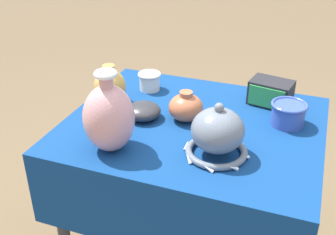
{
  "coord_description": "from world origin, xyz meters",
  "views": [
    {
      "loc": [
        0.37,
        -1.26,
        1.51
      ],
      "look_at": [
        -0.04,
        -0.17,
        0.86
      ],
      "focal_mm": 45.0,
      "sensor_mm": 36.0,
      "label": 1
    }
  ],
  "objects_px": {
    "jar_round_ochre": "(110,86)",
    "vase_dome_bell": "(217,134)",
    "vase_tall_bulbous": "(109,117)",
    "cup_wide_ivory": "(150,81)",
    "mosaic_tile_box": "(271,93)",
    "cup_wide_cobalt": "(288,113)",
    "bowl_shallow_charcoal": "(143,111)",
    "jar_round_terracotta": "(186,107)"
  },
  "relations": [
    {
      "from": "cup_wide_ivory",
      "to": "jar_round_ochre",
      "type": "bearing_deg",
      "value": -119.59
    },
    {
      "from": "cup_wide_cobalt",
      "to": "bowl_shallow_charcoal",
      "type": "bearing_deg",
      "value": -164.75
    },
    {
      "from": "vase_dome_bell",
      "to": "cup_wide_cobalt",
      "type": "xyz_separation_m",
      "value": [
        0.19,
        0.27,
        -0.03
      ]
    },
    {
      "from": "vase_dome_bell",
      "to": "cup_wide_ivory",
      "type": "relative_size",
      "value": 2.19
    },
    {
      "from": "mosaic_tile_box",
      "to": "cup_wide_cobalt",
      "type": "bearing_deg",
      "value": -49.79
    },
    {
      "from": "mosaic_tile_box",
      "to": "cup_wide_cobalt",
      "type": "height_order",
      "value": "mosaic_tile_box"
    },
    {
      "from": "vase_tall_bulbous",
      "to": "vase_dome_bell",
      "type": "xyz_separation_m",
      "value": [
        0.33,
        0.09,
        -0.04
      ]
    },
    {
      "from": "mosaic_tile_box",
      "to": "bowl_shallow_charcoal",
      "type": "relative_size",
      "value": 1.35
    },
    {
      "from": "bowl_shallow_charcoal",
      "to": "cup_wide_ivory",
      "type": "relative_size",
      "value": 1.34
    },
    {
      "from": "vase_dome_bell",
      "to": "bowl_shallow_charcoal",
      "type": "distance_m",
      "value": 0.34
    },
    {
      "from": "jar_round_ochre",
      "to": "jar_round_terracotta",
      "type": "distance_m",
      "value": 0.32
    },
    {
      "from": "bowl_shallow_charcoal",
      "to": "jar_round_terracotta",
      "type": "height_order",
      "value": "jar_round_terracotta"
    },
    {
      "from": "bowl_shallow_charcoal",
      "to": "vase_tall_bulbous",
      "type": "bearing_deg",
      "value": -94.59
    },
    {
      "from": "jar_round_ochre",
      "to": "jar_round_terracotta",
      "type": "height_order",
      "value": "jar_round_ochre"
    },
    {
      "from": "jar_round_ochre",
      "to": "jar_round_terracotta",
      "type": "relative_size",
      "value": 1.26
    },
    {
      "from": "mosaic_tile_box",
      "to": "cup_wide_ivory",
      "type": "relative_size",
      "value": 1.8
    },
    {
      "from": "mosaic_tile_box",
      "to": "jar_round_ochre",
      "type": "height_order",
      "value": "jar_round_ochre"
    },
    {
      "from": "jar_round_ochre",
      "to": "mosaic_tile_box",
      "type": "bearing_deg",
      "value": 19.81
    },
    {
      "from": "vase_tall_bulbous",
      "to": "mosaic_tile_box",
      "type": "height_order",
      "value": "vase_tall_bulbous"
    },
    {
      "from": "cup_wide_cobalt",
      "to": "mosaic_tile_box",
      "type": "bearing_deg",
      "value": 119.82
    },
    {
      "from": "mosaic_tile_box",
      "to": "cup_wide_cobalt",
      "type": "distance_m",
      "value": 0.17
    },
    {
      "from": "cup_wide_cobalt",
      "to": "jar_round_ochre",
      "type": "xyz_separation_m",
      "value": [
        -0.67,
        -0.07,
        0.03
      ]
    },
    {
      "from": "bowl_shallow_charcoal",
      "to": "cup_wide_cobalt",
      "type": "bearing_deg",
      "value": 15.25
    },
    {
      "from": "cup_wide_ivory",
      "to": "jar_round_terracotta",
      "type": "distance_m",
      "value": 0.29
    },
    {
      "from": "vase_tall_bulbous",
      "to": "vase_dome_bell",
      "type": "relative_size",
      "value": 1.29
    },
    {
      "from": "bowl_shallow_charcoal",
      "to": "jar_round_ochre",
      "type": "bearing_deg",
      "value": 157.53
    },
    {
      "from": "vase_tall_bulbous",
      "to": "cup_wide_ivory",
      "type": "distance_m",
      "value": 0.47
    },
    {
      "from": "bowl_shallow_charcoal",
      "to": "jar_round_ochre",
      "type": "xyz_separation_m",
      "value": [
        -0.17,
        0.07,
        0.04
      ]
    },
    {
      "from": "mosaic_tile_box",
      "to": "jar_round_terracotta",
      "type": "height_order",
      "value": "jar_round_terracotta"
    },
    {
      "from": "vase_tall_bulbous",
      "to": "bowl_shallow_charcoal",
      "type": "xyz_separation_m",
      "value": [
        0.02,
        0.22,
        -0.09
      ]
    },
    {
      "from": "vase_dome_bell",
      "to": "mosaic_tile_box",
      "type": "distance_m",
      "value": 0.43
    },
    {
      "from": "vase_dome_bell",
      "to": "cup_wide_ivory",
      "type": "bearing_deg",
      "value": 135.69
    },
    {
      "from": "vase_dome_bell",
      "to": "cup_wide_cobalt",
      "type": "distance_m",
      "value": 0.33
    },
    {
      "from": "vase_tall_bulbous",
      "to": "jar_round_ochre",
      "type": "distance_m",
      "value": 0.33
    },
    {
      "from": "vase_tall_bulbous",
      "to": "cup_wide_cobalt",
      "type": "relative_size",
      "value": 2.1
    },
    {
      "from": "cup_wide_cobalt",
      "to": "jar_round_terracotta",
      "type": "height_order",
      "value": "jar_round_terracotta"
    },
    {
      "from": "vase_dome_bell",
      "to": "mosaic_tile_box",
      "type": "xyz_separation_m",
      "value": [
        0.11,
        0.42,
        -0.03
      ]
    },
    {
      "from": "jar_round_ochre",
      "to": "vase_dome_bell",
      "type": "bearing_deg",
      "value": -23.43
    },
    {
      "from": "cup_wide_cobalt",
      "to": "jar_round_ochre",
      "type": "height_order",
      "value": "jar_round_ochre"
    },
    {
      "from": "mosaic_tile_box",
      "to": "jar_round_terracotta",
      "type": "xyz_separation_m",
      "value": [
        -0.27,
        -0.24,
        0.0
      ]
    },
    {
      "from": "vase_dome_bell",
      "to": "jar_round_terracotta",
      "type": "distance_m",
      "value": 0.24
    },
    {
      "from": "vase_dome_bell",
      "to": "jar_round_ochre",
      "type": "bearing_deg",
      "value": 156.57
    }
  ]
}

